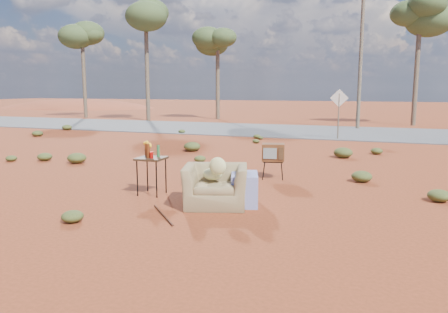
% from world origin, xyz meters
% --- Properties ---
extents(ground, '(140.00, 140.00, 0.00)m').
position_xyz_m(ground, '(0.00, 0.00, 0.00)').
color(ground, maroon).
rests_on(ground, ground).
extents(highway, '(140.00, 7.00, 0.04)m').
position_xyz_m(highway, '(0.00, 15.00, 0.02)').
color(highway, '#565659').
rests_on(highway, ground).
extents(dirt_mound, '(26.00, 18.00, 2.00)m').
position_xyz_m(dirt_mound, '(-30.00, 34.00, 0.00)').
color(dirt_mound, '#9C4025').
rests_on(dirt_mound, ground).
extents(armchair, '(1.53, 1.27, 1.04)m').
position_xyz_m(armchair, '(0.54, 0.04, 0.49)').
color(armchair, olive).
rests_on(armchair, ground).
extents(tv_unit, '(0.63, 0.55, 0.87)m').
position_xyz_m(tv_unit, '(0.87, 2.82, 0.65)').
color(tv_unit, black).
rests_on(tv_unit, ground).
extents(side_table, '(0.57, 0.57, 1.11)m').
position_xyz_m(side_table, '(-1.17, 0.38, 0.82)').
color(side_table, '#342013').
rests_on(side_table, ground).
extents(rusty_bar, '(0.90, 1.00, 0.04)m').
position_xyz_m(rusty_bar, '(-0.17, -0.97, 0.02)').
color(rusty_bar, '#4F2515').
rests_on(rusty_bar, ground).
extents(road_sign, '(0.78, 0.06, 2.19)m').
position_xyz_m(road_sign, '(1.50, 12.00, 1.50)').
color(road_sign, brown).
rests_on(road_sign, ground).
extents(eucalyptus_far_left, '(3.20, 3.20, 7.10)m').
position_xyz_m(eucalyptus_far_left, '(-18.00, 20.00, 5.94)').
color(eucalyptus_far_left, brown).
rests_on(eucalyptus_far_left, ground).
extents(eucalyptus_left, '(3.20, 3.20, 8.10)m').
position_xyz_m(eucalyptus_left, '(-12.00, 19.00, 6.92)').
color(eucalyptus_left, brown).
rests_on(eucalyptus_left, ground).
extents(eucalyptus_near_left, '(3.20, 3.20, 6.60)m').
position_xyz_m(eucalyptus_near_left, '(-8.00, 22.00, 5.45)').
color(eucalyptus_near_left, brown).
rests_on(eucalyptus_near_left, ground).
extents(eucalyptus_center, '(3.20, 3.20, 7.60)m').
position_xyz_m(eucalyptus_center, '(5.00, 21.00, 6.43)').
color(eucalyptus_center, brown).
rests_on(eucalyptus_center, ground).
extents(utility_pole_center, '(1.40, 0.20, 8.00)m').
position_xyz_m(utility_pole_center, '(2.00, 17.50, 4.15)').
color(utility_pole_center, brown).
rests_on(utility_pole_center, ground).
extents(scrub_patch, '(17.49, 8.07, 0.33)m').
position_xyz_m(scrub_patch, '(-0.82, 4.41, 0.14)').
color(scrub_patch, '#4A5424').
rests_on(scrub_patch, ground).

